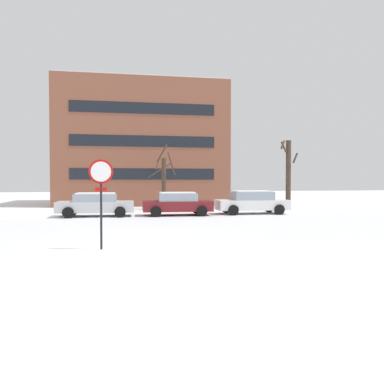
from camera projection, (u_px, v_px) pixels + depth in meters
ground_plane at (136, 241)px, 14.19m from camera, size 120.00×120.00×0.00m
road_surface at (132, 228)px, 18.11m from camera, size 80.00×9.96×0.00m
stop_sign at (101, 186)px, 12.41m from camera, size 0.76×0.13×2.81m
parked_car_silver at (96, 204)px, 23.68m from camera, size 4.51×2.26×1.41m
parked_car_maroon at (177, 203)px, 24.37m from camera, size 4.26×2.14×1.42m
parked_car_white at (252, 202)px, 25.51m from camera, size 4.59×2.21×1.48m
tree_far_left at (164, 181)px, 28.98m from camera, size 2.03×2.04×4.81m
tree_far_mid at (288, 172)px, 30.32m from camera, size 1.38×1.35×5.24m
building_far_left at (140, 146)px, 37.64m from camera, size 14.57×11.21×10.72m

